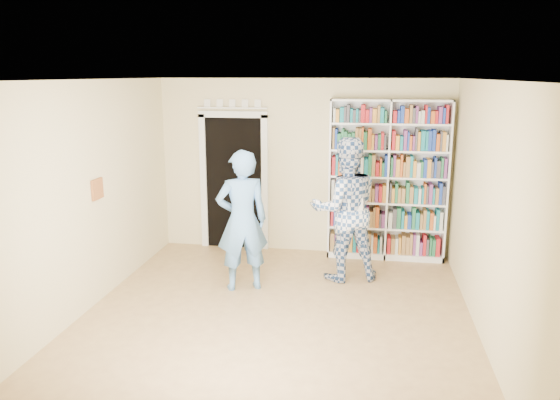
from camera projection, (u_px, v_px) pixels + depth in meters
The scene contains 11 objects.
floor at pixel (276, 316), 6.37m from camera, with size 5.00×5.00×0.00m, color #99724A.
ceiling at pixel (276, 80), 5.76m from camera, with size 5.00×5.00×0.00m, color white.
wall_back at pixel (303, 167), 8.47m from camera, with size 4.50×4.50×0.00m, color beige.
wall_left at pixel (88, 197), 6.42m from camera, with size 5.00×5.00×0.00m, color beige.
wall_right at pixel (487, 212), 5.72m from camera, with size 5.00×5.00×0.00m, color beige.
bookshelf at pixel (388, 180), 8.15m from camera, with size 1.75×0.33×2.40m.
doorway at pixel (234, 176), 8.66m from camera, with size 1.10×0.08×2.43m.
wall_art at pixel (97, 189), 6.60m from camera, with size 0.03×0.25×0.25m, color brown.
man_blue at pixel (242, 221), 7.01m from camera, with size 0.67×0.44×1.84m, color #5D93CF.
man_plaid at pixel (345, 209), 7.35m from camera, with size 0.95×0.74×1.95m, color navy.
paper_sheet at pixel (355, 210), 7.09m from camera, with size 0.22×0.01×0.30m, color white.
Camera 1 is at (1.00, -5.82, 2.76)m, focal length 35.00 mm.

